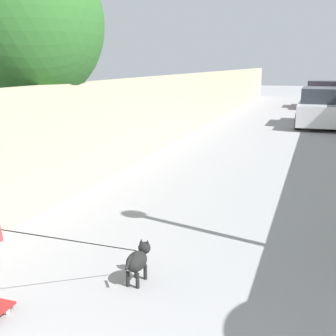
{
  "coord_description": "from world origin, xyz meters",
  "views": [
    {
      "loc": [
        -0.24,
        -1.66,
        2.5
      ],
      "look_at": [
        5.97,
        0.39,
        1.0
      ],
      "focal_mm": 48.83,
      "sensor_mm": 36.0,
      "label": 1
    }
  ],
  "objects_px": {
    "dog": "(137,260)",
    "car_far": "(321,95)",
    "tree_left_mid": "(28,25)",
    "car_near": "(320,108)"
  },
  "relations": [
    {
      "from": "tree_left_mid",
      "to": "dog",
      "type": "xyz_separation_m",
      "value": [
        -3.17,
        -3.47,
        -2.94
      ]
    },
    {
      "from": "tree_left_mid",
      "to": "dog",
      "type": "relative_size",
      "value": 2.88
    },
    {
      "from": "car_near",
      "to": "car_far",
      "type": "distance_m",
      "value": 8.09
    },
    {
      "from": "dog",
      "to": "car_near",
      "type": "bearing_deg",
      "value": -7.36
    },
    {
      "from": "tree_left_mid",
      "to": "car_far",
      "type": "bearing_deg",
      "value": -15.16
    },
    {
      "from": "dog",
      "to": "car_far",
      "type": "distance_m",
      "value": 23.24
    },
    {
      "from": "dog",
      "to": "car_far",
      "type": "bearing_deg",
      "value": -4.8
    },
    {
      "from": "tree_left_mid",
      "to": "dog",
      "type": "distance_m",
      "value": 5.54
    },
    {
      "from": "tree_left_mid",
      "to": "car_far",
      "type": "height_order",
      "value": "tree_left_mid"
    },
    {
      "from": "car_far",
      "to": "tree_left_mid",
      "type": "bearing_deg",
      "value": 164.84
    }
  ]
}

